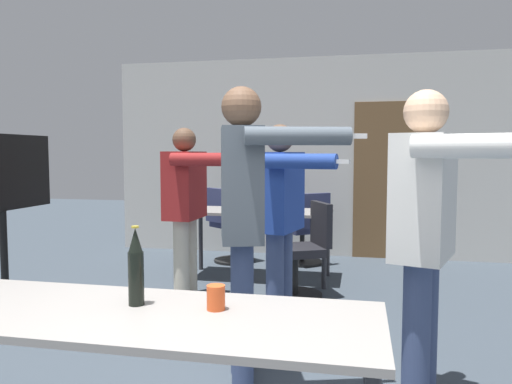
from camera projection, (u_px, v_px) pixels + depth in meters
The scene contains 13 objects.
back_wall at pixel (308, 158), 6.75m from camera, with size 5.29×0.12×2.66m.
conference_table_near at pixel (108, 327), 2.00m from camera, with size 2.18×0.67×0.76m.
conference_table_far at pixel (258, 218), 5.47m from camera, with size 1.62×0.67×0.76m.
tv_screen at pixel (2, 204), 4.03m from camera, with size 0.44×1.21×1.54m.
person_far_watching at pixel (186, 199), 4.59m from camera, with size 0.75×0.72×1.61m.
person_center_tall at pixel (426, 221), 2.61m from camera, with size 0.73×0.83×1.71m.
person_near_casual at pixel (244, 204), 2.98m from camera, with size 0.90×0.60×1.78m.
person_left_plaid at pixel (281, 208), 3.89m from camera, with size 0.72×0.77×1.61m.
office_chair_far_right at pixel (230, 227), 6.30m from camera, with size 0.67×0.69×0.95m.
office_chair_near_pushed at pixel (303, 253), 4.82m from camera, with size 0.66×0.63×0.91m.
office_chair_far_left at pixel (306, 231), 6.18m from camera, with size 0.68×0.69×0.90m.
beer_bottle at pixel (136, 268), 2.04m from camera, with size 0.06×0.06×0.33m.
drink_cup at pixel (216, 297), 1.99m from camera, with size 0.07×0.07×0.10m.
Camera 1 is at (0.74, -1.50, 1.38)m, focal length 35.00 mm.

